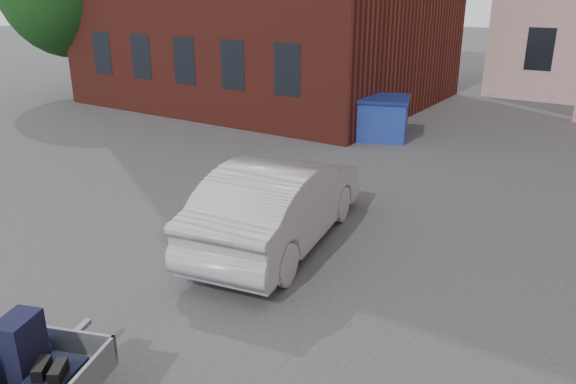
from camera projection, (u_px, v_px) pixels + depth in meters
The scene contains 4 objects.
ground at pixel (272, 305), 7.97m from camera, with size 120.00×120.00×0.00m, color #38383A.
trailer at pixel (17, 370), 5.68m from camera, with size 1.88×1.98×1.20m.
dumpster at pixel (358, 116), 16.71m from camera, with size 3.28×2.39×1.24m.
silver_car at pixel (279, 202), 9.71m from camera, with size 1.60×4.58×1.51m, color #A8ABB0.
Camera 1 is at (3.98, -5.67, 4.26)m, focal length 35.00 mm.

